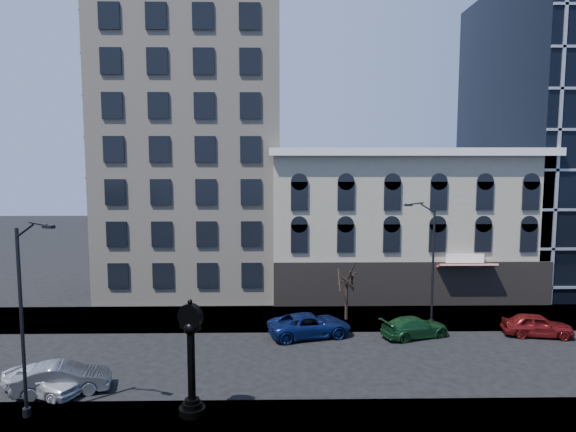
{
  "coord_description": "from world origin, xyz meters",
  "views": [
    {
      "loc": [
        1.39,
        -28.46,
        11.48
      ],
      "look_at": [
        2.0,
        4.0,
        8.0
      ],
      "focal_mm": 32.0,
      "sensor_mm": 36.0,
      "label": 1
    }
  ],
  "objects_px": {
    "car_near_a": "(42,380)",
    "street_clock": "(191,363)",
    "car_near_b": "(63,378)",
    "street_lamp_near": "(30,268)"
  },
  "relations": [
    {
      "from": "street_lamp_near",
      "to": "car_near_a",
      "type": "height_order",
      "value": "street_lamp_near"
    },
    {
      "from": "street_clock",
      "to": "car_near_b",
      "type": "bearing_deg",
      "value": -178.8
    },
    {
      "from": "car_near_a",
      "to": "street_clock",
      "type": "bearing_deg",
      "value": -84.72
    },
    {
      "from": "street_lamp_near",
      "to": "car_near_b",
      "type": "distance_m",
      "value": 6.82
    },
    {
      "from": "car_near_b",
      "to": "car_near_a",
      "type": "bearing_deg",
      "value": 83.93
    },
    {
      "from": "car_near_a",
      "to": "car_near_b",
      "type": "height_order",
      "value": "car_near_b"
    },
    {
      "from": "street_lamp_near",
      "to": "car_near_a",
      "type": "distance_m",
      "value": 6.87
    },
    {
      "from": "street_clock",
      "to": "car_near_b",
      "type": "xyz_separation_m",
      "value": [
        -6.84,
        2.53,
        -1.77
      ]
    },
    {
      "from": "street_clock",
      "to": "car_near_a",
      "type": "bearing_deg",
      "value": -175.68
    },
    {
      "from": "car_near_a",
      "to": "car_near_b",
      "type": "relative_size",
      "value": 0.93
    }
  ]
}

